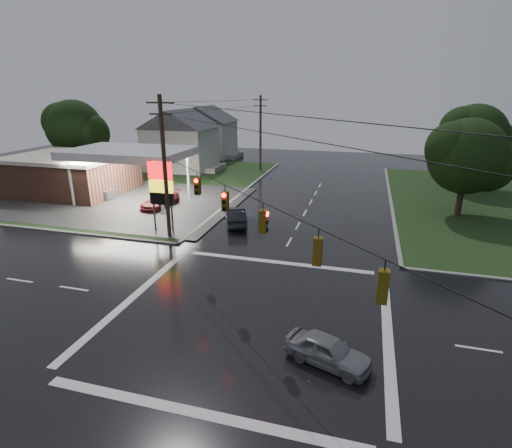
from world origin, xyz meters
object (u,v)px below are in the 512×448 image
(pylon_sign, at_px, (161,185))
(tree_ne_near, at_px, (469,157))
(house_near, at_px, (181,139))
(gas_station, at_px, (80,171))
(car_crossing, at_px, (328,351))
(car_pump, at_px, (160,201))
(tree_ne_far, at_px, (475,136))
(house_far, at_px, (206,131))
(car_north, at_px, (235,216))
(utility_pole_nw, at_px, (165,167))
(tree_nw_behind, at_px, (75,128))
(utility_pole_n, at_px, (260,133))

(pylon_sign, xyz_separation_m, tree_ne_near, (24.64, 11.49, 1.55))
(house_near, bearing_deg, gas_station, -106.17)
(pylon_sign, distance_m, house_near, 27.56)
(car_crossing, xyz_separation_m, car_pump, (-18.66, 19.75, 0.08))
(car_pump, bearing_deg, tree_ne_far, 35.73)
(pylon_sign, distance_m, house_far, 39.21)
(tree_ne_near, bearing_deg, tree_ne_far, 75.93)
(gas_station, xyz_separation_m, car_pump, (11.40, -2.82, -1.83))
(pylon_sign, relative_size, car_north, 1.25)
(utility_pole_nw, bearing_deg, car_pump, 122.90)
(tree_nw_behind, distance_m, tree_ne_near, 48.65)
(utility_pole_n, distance_m, car_north, 24.83)
(utility_pole_nw, bearing_deg, house_far, 107.92)
(house_far, height_order, tree_ne_far, tree_ne_far)
(pylon_sign, bearing_deg, car_north, 34.19)
(car_crossing, bearing_deg, house_far, 47.15)
(tree_nw_behind, distance_m, car_north, 33.08)
(tree_nw_behind, height_order, car_north, tree_nw_behind)
(gas_station, relative_size, car_crossing, 6.93)
(car_pump, bearing_deg, tree_ne_near, 17.36)
(tree_ne_near, xyz_separation_m, car_pump, (-28.42, -5.11, -4.84))
(pylon_sign, height_order, car_north, pylon_sign)
(utility_pole_nw, relative_size, tree_nw_behind, 1.10)
(gas_station, xyz_separation_m, utility_pole_n, (16.18, 18.30, 2.92))
(tree_nw_behind, distance_m, car_crossing, 50.72)
(car_north, bearing_deg, utility_pole_n, -103.49)
(tree_ne_far, distance_m, car_pump, 36.20)
(utility_pole_nw, bearing_deg, house_near, 113.37)
(utility_pole_n, distance_m, house_near, 11.67)
(utility_pole_nw, distance_m, house_near, 28.90)
(car_north, bearing_deg, house_near, -77.96)
(house_near, height_order, car_crossing, house_near)
(utility_pole_nw, xyz_separation_m, house_far, (-12.45, 38.50, -1.32))
(utility_pole_nw, bearing_deg, pylon_sign, 135.00)
(house_far, relative_size, car_north, 2.31)
(utility_pole_nw, bearing_deg, tree_nw_behind, 139.90)
(tree_ne_far, distance_m, car_crossing, 39.40)
(house_far, bearing_deg, car_north, -64.10)
(utility_pole_nw, height_order, car_pump, utility_pole_nw)
(car_north, bearing_deg, car_pump, -41.41)
(utility_pole_n, height_order, car_north, utility_pole_n)
(house_near, bearing_deg, utility_pole_nw, -66.63)
(gas_station, relative_size, utility_pole_nw, 2.38)
(tree_nw_behind, height_order, car_crossing, tree_nw_behind)
(gas_station, distance_m, utility_pole_nw, 19.38)
(gas_station, distance_m, tree_ne_near, 40.00)
(gas_station, height_order, tree_ne_far, tree_ne_far)
(utility_pole_nw, xyz_separation_m, tree_ne_near, (23.64, 12.49, -0.16))
(house_far, xyz_separation_m, car_north, (16.53, -34.05, -3.62))
(tree_ne_far, relative_size, car_crossing, 2.59)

